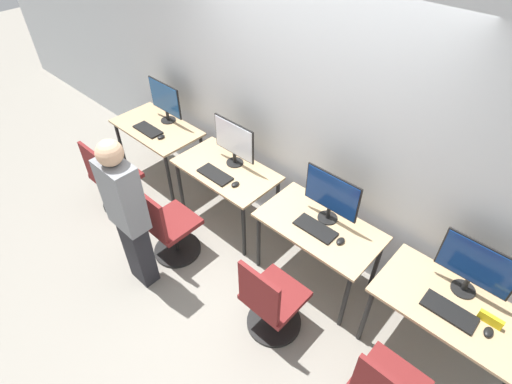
{
  "coord_description": "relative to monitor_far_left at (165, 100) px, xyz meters",
  "views": [
    {
      "loc": [
        1.8,
        -1.83,
        3.21
      ],
      "look_at": [
        0.0,
        0.12,
        0.87
      ],
      "focal_mm": 28.0,
      "sensor_mm": 36.0,
      "label": 1
    }
  ],
  "objects": [
    {
      "name": "desk_far_right",
      "position": [
        3.49,
        -0.18,
        -0.36
      ],
      "size": [
        1.07,
        0.6,
        0.72
      ],
      "color": "tan",
      "rests_on": "ground_plane"
    },
    {
      "name": "wall_back",
      "position": [
        1.75,
        0.25,
        0.41
      ],
      "size": [
        12.0,
        0.05,
        2.8
      ],
      "color": "#B7BCC1",
      "rests_on": "ground_plane"
    },
    {
      "name": "placard_far_right",
      "position": [
        3.73,
        -0.15,
        -0.23
      ],
      "size": [
        0.16,
        0.03,
        0.08
      ],
      "color": "yellow",
      "rests_on": "desk_far_right"
    },
    {
      "name": "ground_plane",
      "position": [
        1.75,
        -0.48,
        -0.99
      ],
      "size": [
        20.0,
        20.0,
        0.0
      ],
      "primitive_type": "plane",
      "color": "gray"
    },
    {
      "name": "desk_right",
      "position": [
        2.33,
        -0.18,
        -0.36
      ],
      "size": [
        1.07,
        0.6,
        0.72
      ],
      "color": "tan",
      "rests_on": "ground_plane"
    },
    {
      "name": "mouse_left",
      "position": [
        1.42,
        -0.3,
        -0.25
      ],
      "size": [
        0.06,
        0.09,
        0.03
      ],
      "color": "black",
      "rests_on": "desk_left"
    },
    {
      "name": "desk_far_left",
      "position": [
        0.0,
        -0.18,
        -0.36
      ],
      "size": [
        1.07,
        0.6,
        0.72
      ],
      "color": "tan",
      "rests_on": "ground_plane"
    },
    {
      "name": "person_left",
      "position": [
        1.13,
        -1.29,
        -0.13
      ],
      "size": [
        0.36,
        0.21,
        1.59
      ],
      "color": "#232328",
      "rests_on": "ground_plane"
    },
    {
      "name": "office_chair_left",
      "position": [
        1.1,
        -0.92,
        -0.63
      ],
      "size": [
        0.48,
        0.48,
        0.88
      ],
      "color": "black",
      "rests_on": "ground_plane"
    },
    {
      "name": "monitor_right",
      "position": [
        2.33,
        -0.07,
        0.0
      ],
      "size": [
        0.52,
        0.18,
        0.48
      ],
      "color": "black",
      "rests_on": "desk_right"
    },
    {
      "name": "desk_left",
      "position": [
        1.16,
        -0.18,
        -0.36
      ],
      "size": [
        1.07,
        0.6,
        0.72
      ],
      "color": "tan",
      "rests_on": "ground_plane"
    },
    {
      "name": "monitor_far_right",
      "position": [
        3.49,
        0.0,
        0.0
      ],
      "size": [
        0.52,
        0.18,
        0.48
      ],
      "color": "black",
      "rests_on": "desk_far_right"
    },
    {
      "name": "mouse_far_left",
      "position": [
        0.24,
        -0.29,
        -0.25
      ],
      "size": [
        0.06,
        0.09,
        0.03
      ],
      "color": "black",
      "rests_on": "desk_far_left"
    },
    {
      "name": "office_chair_right",
      "position": [
        2.38,
        -0.87,
        -0.63
      ],
      "size": [
        0.48,
        0.48,
        0.88
      ],
      "color": "black",
      "rests_on": "ground_plane"
    },
    {
      "name": "mouse_far_right",
      "position": [
        3.75,
        -0.23,
        -0.25
      ],
      "size": [
        0.06,
        0.09,
        0.03
      ],
      "color": "black",
      "rests_on": "desk_far_right"
    },
    {
      "name": "office_chair_far_left",
      "position": [
        0.07,
        -0.89,
        -0.63
      ],
      "size": [
        0.48,
        0.48,
        0.88
      ],
      "color": "black",
      "rests_on": "ground_plane"
    },
    {
      "name": "keyboard_far_left",
      "position": [
        0.0,
        -0.29,
        -0.26
      ],
      "size": [
        0.37,
        0.16,
        0.02
      ],
      "color": "black",
      "rests_on": "desk_far_left"
    },
    {
      "name": "keyboard_left",
      "position": [
        1.16,
        -0.33,
        -0.26
      ],
      "size": [
        0.37,
        0.16,
        0.02
      ],
      "color": "black",
      "rests_on": "desk_left"
    },
    {
      "name": "keyboard_far_right",
      "position": [
        3.49,
        -0.25,
        -0.26
      ],
      "size": [
        0.37,
        0.16,
        0.02
      ],
      "color": "black",
      "rests_on": "desk_far_right"
    },
    {
      "name": "mouse_right",
      "position": [
        2.57,
        -0.23,
        -0.25
      ],
      "size": [
        0.06,
        0.09,
        0.03
      ],
      "color": "black",
      "rests_on": "desk_right"
    },
    {
      "name": "keyboard_right",
      "position": [
        2.33,
        -0.25,
        -0.26
      ],
      "size": [
        0.37,
        0.16,
        0.02
      ],
      "color": "black",
      "rests_on": "desk_right"
    },
    {
      "name": "monitor_left",
      "position": [
        1.16,
        -0.05,
        0.0
      ],
      "size": [
        0.52,
        0.18,
        0.48
      ],
      "color": "black",
      "rests_on": "desk_left"
    },
    {
      "name": "monitor_far_left",
      "position": [
        0.0,
        0.0,
        0.0
      ],
      "size": [
        0.52,
        0.18,
        0.48
      ],
      "color": "black",
      "rests_on": "desk_far_left"
    }
  ]
}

